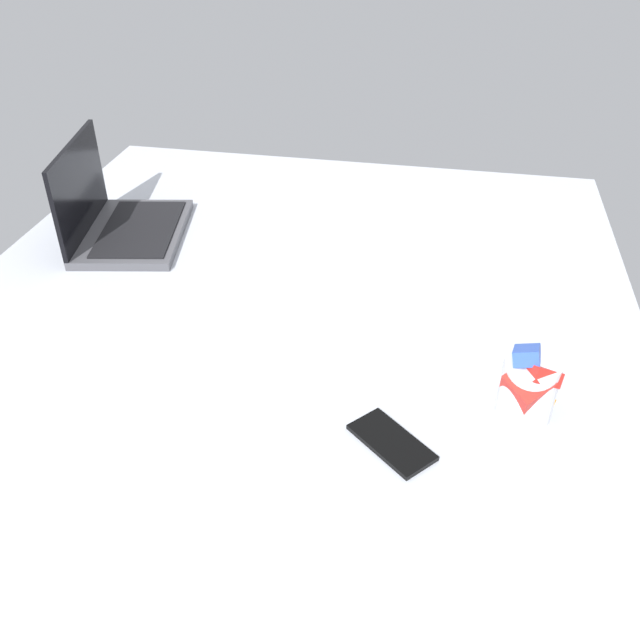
# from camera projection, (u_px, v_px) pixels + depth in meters

# --- Properties ---
(bed_mattress) EXTENTS (1.80, 1.40, 0.18)m
(bed_mattress) POSITION_uv_depth(u_px,v_px,m) (278.00, 373.00, 1.35)
(bed_mattress) COLOR #B7BCC6
(bed_mattress) RESTS_ON ground
(laptop) EXTENTS (0.37, 0.29, 0.23)m
(laptop) POSITION_uv_depth(u_px,v_px,m) (119.00, 220.00, 1.61)
(laptop) COLOR #4C4C51
(laptop) RESTS_ON bed_mattress
(snack_cup) EXTENTS (0.11, 0.09, 0.14)m
(snack_cup) POSITION_uv_depth(u_px,v_px,m) (529.00, 387.00, 1.09)
(snack_cup) COLOR silver
(snack_cup) RESTS_ON bed_mattress
(cell_phone) EXTENTS (0.14, 0.15, 0.01)m
(cell_phone) POSITION_uv_depth(u_px,v_px,m) (391.00, 442.00, 1.06)
(cell_phone) COLOR black
(cell_phone) RESTS_ON bed_mattress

